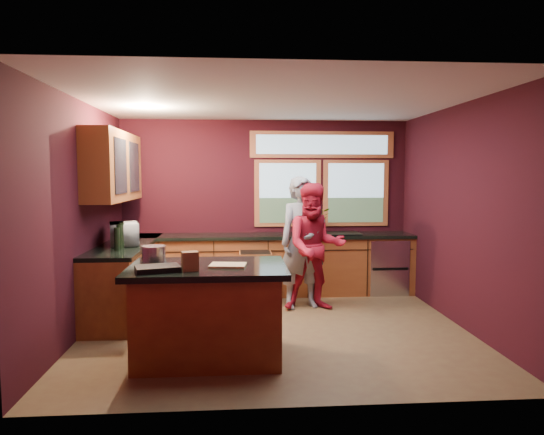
{
  "coord_description": "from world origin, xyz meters",
  "views": [
    {
      "loc": [
        -0.46,
        -5.67,
        1.84
      ],
      "look_at": [
        -0.02,
        0.4,
        1.3
      ],
      "focal_mm": 32.0,
      "sensor_mm": 36.0,
      "label": 1
    }
  ],
  "objects": [
    {
      "name": "cutting_board",
      "position": [
        -0.55,
        -0.95,
        0.95
      ],
      "size": [
        0.38,
        0.29,
        0.02
      ],
      "primitive_type": "cube",
      "rotation": [
        0.0,
        0.0,
        -0.12
      ],
      "color": "tan",
      "rests_on": "island"
    },
    {
      "name": "paper_towel",
      "position": [
        0.72,
        1.7,
        1.07
      ],
      "size": [
        0.12,
        0.12,
        0.28
      ],
      "primitive_type": "cylinder",
      "color": "white",
      "rests_on": "back_counter"
    },
    {
      "name": "back_counter",
      "position": [
        0.2,
        1.7,
        0.46
      ],
      "size": [
        4.5,
        0.64,
        0.93
      ],
      "color": "brown",
      "rests_on": "floor"
    },
    {
      "name": "potted_plant",
      "position": [
        0.81,
        1.75,
        1.13
      ],
      "size": [
        0.36,
        0.31,
        0.4
      ],
      "primitive_type": "imported",
      "color": "#999999",
      "rests_on": "back_counter"
    },
    {
      "name": "black_tray",
      "position": [
        -1.2,
        -1.15,
        0.97
      ],
      "size": [
        0.46,
        0.38,
        0.05
      ],
      "primitive_type": "cube",
      "rotation": [
        0.0,
        0.0,
        0.28
      ],
      "color": "black",
      "rests_on": "island"
    },
    {
      "name": "island",
      "position": [
        -0.75,
        -0.9,
        0.48
      ],
      "size": [
        1.55,
        1.05,
        0.95
      ],
      "color": "brown",
      "rests_on": "floor"
    },
    {
      "name": "stock_pot",
      "position": [
        -1.3,
        -0.75,
        1.03
      ],
      "size": [
        0.24,
        0.24,
        0.18
      ],
      "primitive_type": "cylinder",
      "color": "#B3B4B8",
      "rests_on": "island"
    },
    {
      "name": "person_grey",
      "position": [
        0.45,
        0.91,
        0.91
      ],
      "size": [
        0.75,
        0.58,
        1.82
      ],
      "primitive_type": "imported",
      "rotation": [
        0.0,
        0.0,
        0.24
      ],
      "color": "slate",
      "rests_on": "floor"
    },
    {
      "name": "paper_bag",
      "position": [
        -0.9,
        -1.15,
        1.03
      ],
      "size": [
        0.17,
        0.15,
        0.18
      ],
      "primitive_type": "cube",
      "rotation": [
        0.0,
        0.0,
        0.24
      ],
      "color": "brown",
      "rests_on": "island"
    },
    {
      "name": "floor",
      "position": [
        0.0,
        0.0,
        0.0
      ],
      "size": [
        4.5,
        4.5,
        0.0
      ],
      "primitive_type": "plane",
      "color": "brown",
      "rests_on": "ground"
    },
    {
      "name": "left_counter",
      "position": [
        -1.95,
        0.85,
        0.47
      ],
      "size": [
        0.64,
        2.3,
        0.93
      ],
      "color": "brown",
      "rests_on": "floor"
    },
    {
      "name": "microwave",
      "position": [
        -1.92,
        0.71,
        1.08
      ],
      "size": [
        0.48,
        0.6,
        0.29
      ],
      "primitive_type": "imported",
      "rotation": [
        0.0,
        0.0,
        1.82
      ],
      "color": "#999999",
      "rests_on": "left_counter"
    },
    {
      "name": "person_red",
      "position": [
        0.6,
        0.79,
        0.87
      ],
      "size": [
        0.85,
        0.67,
        1.73
      ],
      "primitive_type": "imported",
      "rotation": [
        0.0,
        0.0,
        0.01
      ],
      "color": "maroon",
      "rests_on": "floor"
    },
    {
      "name": "room_shell",
      "position": [
        -0.6,
        0.32,
        1.8
      ],
      "size": [
        4.52,
        4.02,
        2.71
      ],
      "color": "black",
      "rests_on": "ground"
    }
  ]
}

